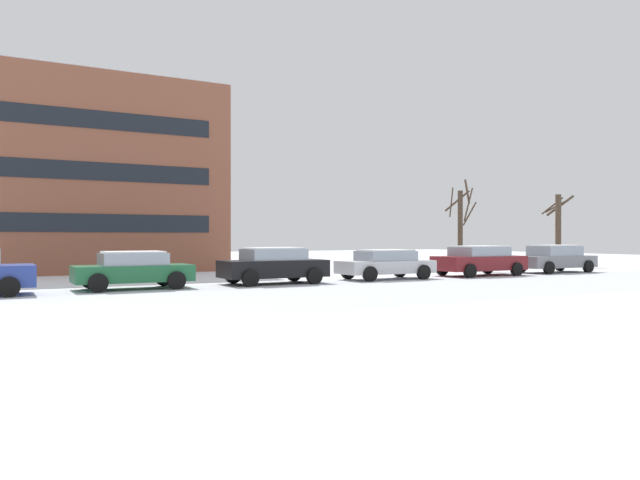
{
  "coord_description": "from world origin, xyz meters",
  "views": [
    {
      "loc": [
        -0.48,
        -14.06,
        1.83
      ],
      "look_at": [
        9.77,
        4.7,
        1.74
      ],
      "focal_mm": 33.98,
      "sensor_mm": 36.0,
      "label": 1
    }
  ],
  "objects_px": {
    "parked_car_black": "(273,265)",
    "parked_car_green": "(133,270)",
    "parked_car_silver": "(386,264)",
    "parked_car_maroon": "(479,260)",
    "parked_car_gray": "(555,258)"
  },
  "relations": [
    {
      "from": "parked_car_black",
      "to": "parked_car_green",
      "type": "bearing_deg",
      "value": 178.58
    },
    {
      "from": "parked_car_black",
      "to": "parked_car_silver",
      "type": "height_order",
      "value": "parked_car_black"
    },
    {
      "from": "parked_car_silver",
      "to": "parked_car_maroon",
      "type": "xyz_separation_m",
      "value": [
        5.38,
        -0.09,
        0.06
      ]
    },
    {
      "from": "parked_car_silver",
      "to": "parked_car_black",
      "type": "bearing_deg",
      "value": -179.92
    },
    {
      "from": "parked_car_black",
      "to": "parked_car_maroon",
      "type": "distance_m",
      "value": 10.76
    },
    {
      "from": "parked_car_green",
      "to": "parked_car_gray",
      "type": "bearing_deg",
      "value": -0.23
    },
    {
      "from": "parked_car_silver",
      "to": "parked_car_gray",
      "type": "distance_m",
      "value": 10.76
    },
    {
      "from": "parked_car_black",
      "to": "parked_car_maroon",
      "type": "xyz_separation_m",
      "value": [
        10.76,
        -0.08,
        0.0
      ]
    },
    {
      "from": "parked_car_silver",
      "to": "parked_car_maroon",
      "type": "height_order",
      "value": "parked_car_maroon"
    },
    {
      "from": "parked_car_black",
      "to": "parked_car_gray",
      "type": "xyz_separation_m",
      "value": [
        16.14,
        0.05,
        -0.0
      ]
    },
    {
      "from": "parked_car_black",
      "to": "parked_car_maroon",
      "type": "bearing_deg",
      "value": -0.42
    },
    {
      "from": "parked_car_silver",
      "to": "parked_car_gray",
      "type": "xyz_separation_m",
      "value": [
        10.76,
        0.04,
        0.06
      ]
    },
    {
      "from": "parked_car_green",
      "to": "parked_car_silver",
      "type": "height_order",
      "value": "parked_car_green"
    },
    {
      "from": "parked_car_black",
      "to": "parked_car_silver",
      "type": "bearing_deg",
      "value": 0.08
    },
    {
      "from": "parked_car_green",
      "to": "parked_car_silver",
      "type": "xyz_separation_m",
      "value": [
        10.76,
        -0.13,
        -0.02
      ]
    }
  ]
}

